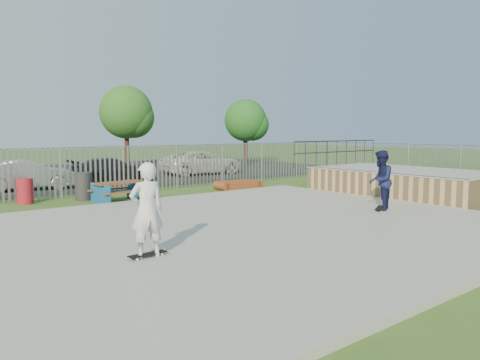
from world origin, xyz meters
TOP-DOWN VIEW (x-y plane):
  - ground at (0.00, 0.00)m, footprint 120.00×120.00m
  - concrete_slab at (0.00, 0.00)m, footprint 15.00×12.00m
  - quarter_pipe at (9.50, 1.04)m, footprint 5.50×7.05m
  - fence at (1.00, 4.59)m, footprint 26.04×16.02m
  - picnic_table at (-0.20, 6.82)m, footprint 1.94×1.65m
  - funbox at (5.76, 7.14)m, footprint 1.92×1.10m
  - trash_bin_red at (-3.06, 8.55)m, footprint 0.56×0.56m
  - trash_bin_grey at (-1.05, 8.17)m, footprint 0.64×0.64m
  - parking_lot at (0.00, 19.00)m, footprint 40.00×18.00m
  - car_silver at (-1.90, 12.60)m, footprint 4.21×1.98m
  - car_dark at (2.40, 13.43)m, footprint 4.37×2.06m
  - car_white at (8.46, 14.16)m, footprint 5.20×2.59m
  - tree_mid at (7.45, 22.43)m, footprint 3.82×3.82m
  - tree_right at (16.26, 19.50)m, footprint 3.34×3.34m
  - skateboard_a at (5.13, -0.83)m, footprint 0.80×0.55m
  - skateboard_b at (-3.23, -1.25)m, footprint 0.81×0.24m
  - skater_navy at (5.13, -0.83)m, footprint 1.15×1.07m
  - skater_white at (-3.23, -1.25)m, footprint 0.74×0.54m

SIDE VIEW (x-z plane):
  - ground at x=0.00m, z-range 0.00..0.00m
  - parking_lot at x=0.00m, z-range 0.00..0.02m
  - concrete_slab at x=0.00m, z-range 0.00..0.15m
  - funbox at x=5.76m, z-range 0.00..0.37m
  - skateboard_a at x=5.13m, z-range 0.15..0.23m
  - skateboard_b at x=-3.23m, z-range 0.15..0.23m
  - picnic_table at x=-0.20m, z-range 0.01..0.77m
  - trash_bin_red at x=-3.06m, z-range 0.00..0.93m
  - trash_bin_grey at x=-1.05m, z-range 0.00..1.06m
  - quarter_pipe at x=9.50m, z-range -0.54..1.65m
  - car_dark at x=2.40m, z-range 0.02..1.25m
  - car_silver at x=-1.90m, z-range 0.02..1.35m
  - car_white at x=8.46m, z-range 0.02..1.43m
  - fence at x=1.00m, z-range 0.00..2.00m
  - skater_navy at x=5.13m, z-range 0.15..2.05m
  - skater_white at x=-3.23m, z-range 0.15..2.05m
  - tree_right at x=16.26m, z-range 0.89..6.03m
  - tree_mid at x=7.45m, z-range 1.02..6.92m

